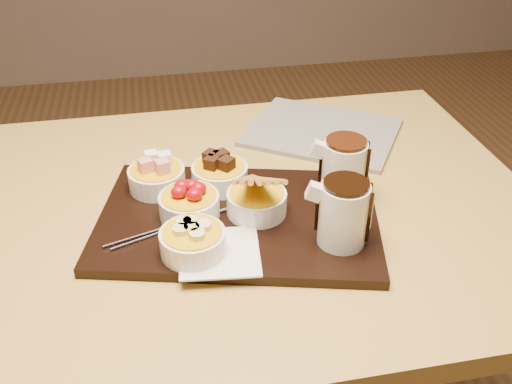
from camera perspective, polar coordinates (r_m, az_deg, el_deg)
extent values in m
cube|color=#BD9A46|center=(1.01, -5.47, -2.40)|extent=(1.20, 0.80, 0.04)
cylinder|color=#BD9A46|center=(1.63, 13.12, -3.97)|extent=(0.06, 0.06, 0.71)
cube|color=black|center=(0.95, -1.77, -2.74)|extent=(0.52, 0.40, 0.02)
cube|color=white|center=(0.87, -3.64, -6.04)|extent=(0.13, 0.13, 0.00)
cylinder|color=white|center=(1.02, -9.88, 1.34)|extent=(0.10, 0.10, 0.04)
cylinder|color=white|center=(1.02, -3.64, 1.62)|extent=(0.10, 0.10, 0.04)
cylinder|color=white|center=(0.94, -6.68, -1.38)|extent=(0.10, 0.10, 0.04)
cylinder|color=white|center=(0.94, 0.06, -1.08)|extent=(0.10, 0.10, 0.04)
cylinder|color=white|center=(0.86, -6.33, -5.03)|extent=(0.10, 0.10, 0.04)
cylinder|color=silver|center=(0.87, 8.72, -2.22)|extent=(0.09, 0.09, 0.10)
cylinder|color=silver|center=(0.98, 8.76, 2.21)|extent=(0.09, 0.09, 0.10)
cube|color=beige|center=(1.24, 6.63, 5.98)|extent=(0.39, 0.37, 0.01)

